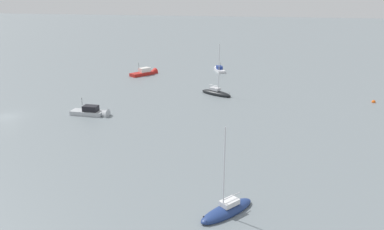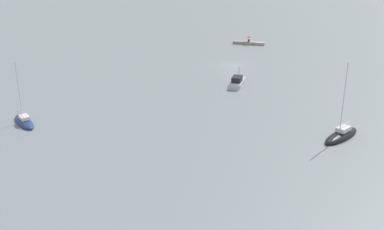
{
  "view_description": "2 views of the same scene",
  "coord_description": "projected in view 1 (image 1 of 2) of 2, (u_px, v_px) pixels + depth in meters",
  "views": [
    {
      "loc": [
        48.66,
        39.66,
        18.51
      ],
      "look_at": [
        3.36,
        29.96,
        3.4
      ],
      "focal_mm": 35.65,
      "sensor_mm": 36.0,
      "label": 1
    },
    {
      "loc": [
        -16.94,
        83.14,
        22.33
      ],
      "look_at": [
        -1.78,
        32.13,
        1.89
      ],
      "focal_mm": 42.82,
      "sensor_mm": 36.0,
      "label": 2
    }
  ],
  "objects": [
    {
      "name": "mooring_buoy_near",
      "position": [
        374.0,
        102.0,
        66.33
      ],
      "size": [
        0.66,
        0.66,
        0.66
      ],
      "color": "#EA5914",
      "rests_on": "ground_plane"
    },
    {
      "name": "motorboat_grey_near",
      "position": [
        93.0,
        113.0,
        59.53
      ],
      "size": [
        1.97,
        6.1,
        3.41
      ],
      "rotation": [
        0.0,
        0.0,
        6.27
      ],
      "color": "#ADB2B7",
      "rests_on": "ground_plane"
    },
    {
      "name": "motorboat_white_far",
      "position": [
        219.0,
        70.0,
        92.4
      ],
      "size": [
        5.46,
        3.47,
        2.94
      ],
      "rotation": [
        0.0,
        0.0,
        1.96
      ],
      "color": "silver",
      "rests_on": "ground_plane"
    },
    {
      "name": "sailboat_navy_near",
      "position": [
        227.0,
        210.0,
        33.26
      ],
      "size": [
        5.67,
        4.98,
        8.43
      ],
      "rotation": [
        0.0,
        0.0,
        4.04
      ],
      "color": "navy",
      "rests_on": "ground_plane"
    },
    {
      "name": "motorboat_red_mid",
      "position": [
        146.0,
        73.0,
        88.35
      ],
      "size": [
        6.69,
        5.51,
        3.77
      ],
      "rotation": [
        0.0,
        0.0,
        0.97
      ],
      "color": "red",
      "rests_on": "ground_plane"
    },
    {
      "name": "sailboat_black_mid",
      "position": [
        216.0,
        93.0,
        71.27
      ],
      "size": [
        4.93,
        6.7,
        9.84
      ],
      "rotation": [
        0.0,
        0.0,
        5.76
      ],
      "color": "black",
      "rests_on": "ground_plane"
    },
    {
      "name": "ground_plane",
      "position": [
        7.0,
        117.0,
        58.87
      ],
      "size": [
        500.0,
        500.0,
        0.0
      ],
      "primitive_type": "plane",
      "color": "slate"
    }
  ]
}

